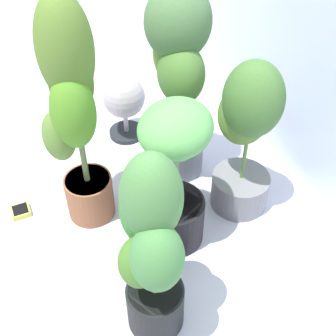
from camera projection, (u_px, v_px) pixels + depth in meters
name	position (u px, v px, depth m)	size (l,w,h in m)	color
ground_plane	(140.00, 246.00, 1.93)	(8.00, 8.00, 0.00)	silver
potted_plant_back_center	(246.00, 131.00, 1.85)	(0.35, 0.31, 0.72)	slate
potted_plant_front_right	(151.00, 244.00, 1.39)	(0.38, 0.27, 0.80)	black
potted_plant_front_left	(73.00, 108.00, 1.67)	(0.34, 0.29, 1.00)	#915737
potted_plant_back_left	(177.00, 75.00, 1.92)	(0.38, 0.32, 0.91)	slate
potted_plant_center	(174.00, 167.00, 1.72)	(0.42, 0.37, 0.67)	black
hygrometer_box	(21.00, 211.00, 2.05)	(0.08, 0.08, 0.03)	#D0C94E
floor_fan	(124.00, 100.00, 2.30)	(0.29, 0.29, 0.35)	#212529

